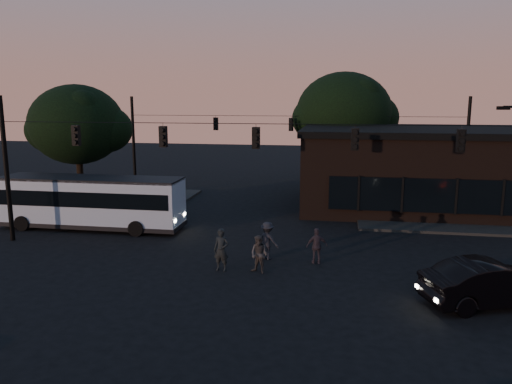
% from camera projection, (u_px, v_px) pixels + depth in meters
% --- Properties ---
extents(ground, '(120.00, 120.00, 0.00)m').
position_uv_depth(ground, '(239.00, 283.00, 20.21)').
color(ground, black).
rests_on(ground, ground).
extents(sidewalk_far_right, '(14.00, 10.00, 0.15)m').
position_uv_depth(sidewalk_far_right, '(468.00, 214.00, 31.75)').
color(sidewalk_far_right, black).
rests_on(sidewalk_far_right, ground).
extents(sidewalk_far_left, '(14.00, 10.00, 0.15)m').
position_uv_depth(sidewalk_far_left, '(89.00, 200.00, 36.09)').
color(sidewalk_far_left, black).
rests_on(sidewalk_far_left, ground).
extents(building, '(15.40, 10.41, 5.40)m').
position_uv_depth(building, '(417.00, 168.00, 33.67)').
color(building, black).
rests_on(building, ground).
extents(tree_behind, '(7.60, 7.60, 9.43)m').
position_uv_depth(tree_behind, '(344.00, 113.00, 39.69)').
color(tree_behind, black).
rests_on(tree_behind, ground).
extents(tree_left, '(6.40, 6.40, 8.30)m').
position_uv_depth(tree_left, '(77.00, 125.00, 34.10)').
color(tree_left, black).
rests_on(tree_left, ground).
extents(signal_rig_near, '(26.24, 0.30, 7.50)m').
position_uv_depth(signal_rig_near, '(256.00, 162.00, 23.25)').
color(signal_rig_near, black).
rests_on(signal_rig_near, ground).
extents(signal_rig_far, '(26.24, 0.30, 7.50)m').
position_uv_depth(signal_rig_far, '(291.00, 139.00, 38.79)').
color(signal_rig_far, black).
rests_on(signal_rig_far, ground).
extents(bus, '(10.54, 2.62, 2.97)m').
position_uv_depth(bus, '(91.00, 200.00, 28.35)').
color(bus, '#9AACC4').
rests_on(bus, ground).
extents(car, '(5.34, 3.42, 1.66)m').
position_uv_depth(car, '(492.00, 283.00, 17.87)').
color(car, black).
rests_on(car, ground).
extents(pedestrian_a, '(0.73, 0.53, 1.86)m').
position_uv_depth(pedestrian_a, '(221.00, 250.00, 21.47)').
color(pedestrian_a, black).
rests_on(pedestrian_a, ground).
extents(pedestrian_b, '(0.98, 0.88, 1.64)m').
position_uv_depth(pedestrian_b, '(259.00, 254.00, 21.21)').
color(pedestrian_b, '#353130').
rests_on(pedestrian_b, ground).
extents(pedestrian_c, '(1.04, 0.65, 1.64)m').
position_uv_depth(pedestrian_c, '(317.00, 246.00, 22.40)').
color(pedestrian_c, '#2E262F').
rests_on(pedestrian_c, ground).
extents(pedestrian_d, '(1.30, 1.02, 1.76)m').
position_uv_depth(pedestrian_d, '(267.00, 241.00, 23.04)').
color(pedestrian_d, black).
rests_on(pedestrian_d, ground).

